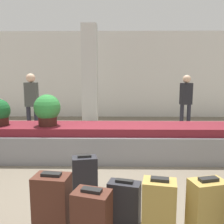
{
  "coord_description": "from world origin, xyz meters",
  "views": [
    {
      "loc": [
        0.08,
        -3.14,
        1.61
      ],
      "look_at": [
        0.0,
        1.57,
        0.9
      ],
      "focal_mm": 40.0,
      "sensor_mm": 36.0,
      "label": 1
    }
  ],
  "objects_px": {
    "suitcase_3": "(85,176)",
    "traveler_0": "(32,99)",
    "suitcase_8": "(206,215)",
    "pillar": "(90,75)",
    "suitcase_4": "(92,218)",
    "potted_plant_1": "(47,110)",
    "suitcase_1": "(124,203)",
    "suitcase_5": "(52,205)",
    "suitcase_6": "(159,211)",
    "traveler_1": "(186,98)"
  },
  "relations": [
    {
      "from": "suitcase_3",
      "to": "traveler_0",
      "type": "xyz_separation_m",
      "value": [
        -1.78,
        3.26,
        0.71
      ]
    },
    {
      "from": "suitcase_8",
      "to": "traveler_0",
      "type": "height_order",
      "value": "traveler_0"
    },
    {
      "from": "pillar",
      "to": "suitcase_4",
      "type": "bearing_deg",
      "value": -84.02
    },
    {
      "from": "traveler_0",
      "to": "potted_plant_1",
      "type": "bearing_deg",
      "value": 120.58
    },
    {
      "from": "suitcase_1",
      "to": "potted_plant_1",
      "type": "xyz_separation_m",
      "value": [
        -1.38,
        2.1,
        0.72
      ]
    },
    {
      "from": "suitcase_3",
      "to": "suitcase_5",
      "type": "height_order",
      "value": "suitcase_5"
    },
    {
      "from": "pillar",
      "to": "suitcase_5",
      "type": "relative_size",
      "value": 4.91
    },
    {
      "from": "pillar",
      "to": "suitcase_1",
      "type": "distance_m",
      "value": 5.95
    },
    {
      "from": "pillar",
      "to": "suitcase_6",
      "type": "relative_size",
      "value": 4.97
    },
    {
      "from": "suitcase_8",
      "to": "traveler_1",
      "type": "relative_size",
      "value": 0.44
    },
    {
      "from": "suitcase_1",
      "to": "suitcase_6",
      "type": "relative_size",
      "value": 0.78
    },
    {
      "from": "suitcase_1",
      "to": "suitcase_4",
      "type": "distance_m",
      "value": 0.46
    },
    {
      "from": "suitcase_4",
      "to": "suitcase_5",
      "type": "bearing_deg",
      "value": 176.39
    },
    {
      "from": "suitcase_5",
      "to": "potted_plant_1",
      "type": "relative_size",
      "value": 1.1
    },
    {
      "from": "suitcase_6",
      "to": "suitcase_4",
      "type": "bearing_deg",
      "value": -163.37
    },
    {
      "from": "pillar",
      "to": "suitcase_4",
      "type": "height_order",
      "value": "pillar"
    },
    {
      "from": "suitcase_4",
      "to": "potted_plant_1",
      "type": "xyz_separation_m",
      "value": [
        -1.07,
        2.44,
        0.69
      ]
    },
    {
      "from": "pillar",
      "to": "suitcase_8",
      "type": "distance_m",
      "value": 6.46
    },
    {
      "from": "suitcase_1",
      "to": "suitcase_5",
      "type": "xyz_separation_m",
      "value": [
        -0.73,
        -0.19,
        0.07
      ]
    },
    {
      "from": "suitcase_4",
      "to": "traveler_1",
      "type": "bearing_deg",
      "value": 81.99
    },
    {
      "from": "suitcase_3",
      "to": "traveler_1",
      "type": "distance_m",
      "value": 4.68
    },
    {
      "from": "traveler_0",
      "to": "suitcase_1",
      "type": "bearing_deg",
      "value": 124.32
    },
    {
      "from": "pillar",
      "to": "suitcase_6",
      "type": "height_order",
      "value": "pillar"
    },
    {
      "from": "suitcase_1",
      "to": "potted_plant_1",
      "type": "relative_size",
      "value": 0.85
    },
    {
      "from": "suitcase_3",
      "to": "traveler_1",
      "type": "relative_size",
      "value": 0.35
    },
    {
      "from": "traveler_1",
      "to": "suitcase_4",
      "type": "bearing_deg",
      "value": -132.22
    },
    {
      "from": "suitcase_1",
      "to": "traveler_1",
      "type": "bearing_deg",
      "value": 82.32
    },
    {
      "from": "suitcase_1",
      "to": "suitcase_8",
      "type": "xyz_separation_m",
      "value": [
        0.74,
        -0.4,
        0.1
      ]
    },
    {
      "from": "suitcase_4",
      "to": "potted_plant_1",
      "type": "height_order",
      "value": "potted_plant_1"
    },
    {
      "from": "suitcase_3",
      "to": "suitcase_5",
      "type": "bearing_deg",
      "value": -116.63
    },
    {
      "from": "suitcase_3",
      "to": "suitcase_6",
      "type": "height_order",
      "value": "suitcase_6"
    },
    {
      "from": "pillar",
      "to": "suitcase_6",
      "type": "xyz_separation_m",
      "value": [
        1.28,
        -5.99,
        -1.29
      ]
    },
    {
      "from": "suitcase_1",
      "to": "traveler_0",
      "type": "bearing_deg",
      "value": 135.21
    },
    {
      "from": "traveler_1",
      "to": "pillar",
      "type": "bearing_deg",
      "value": 140.53
    },
    {
      "from": "suitcase_3",
      "to": "suitcase_4",
      "type": "distance_m",
      "value": 0.99
    },
    {
      "from": "suitcase_3",
      "to": "suitcase_8",
      "type": "bearing_deg",
      "value": -51.23
    },
    {
      "from": "potted_plant_1",
      "to": "suitcase_1",
      "type": "bearing_deg",
      "value": -56.66
    },
    {
      "from": "suitcase_5",
      "to": "suitcase_8",
      "type": "height_order",
      "value": "suitcase_8"
    },
    {
      "from": "suitcase_1",
      "to": "suitcase_4",
      "type": "bearing_deg",
      "value": -118.51
    },
    {
      "from": "suitcase_1",
      "to": "pillar",
      "type": "bearing_deg",
      "value": 114.28
    },
    {
      "from": "suitcase_4",
      "to": "traveler_0",
      "type": "xyz_separation_m",
      "value": [
        -1.97,
        4.23,
        0.71
      ]
    },
    {
      "from": "suitcase_5",
      "to": "traveler_0",
      "type": "xyz_separation_m",
      "value": [
        -1.55,
        4.08,
        0.66
      ]
    },
    {
      "from": "suitcase_1",
      "to": "potted_plant_1",
      "type": "distance_m",
      "value": 2.62
    },
    {
      "from": "traveler_1",
      "to": "suitcase_5",
      "type": "bearing_deg",
      "value": -136.82
    },
    {
      "from": "pillar",
      "to": "potted_plant_1",
      "type": "bearing_deg",
      "value": -96.85
    },
    {
      "from": "suitcase_1",
      "to": "suitcase_4",
      "type": "height_order",
      "value": "suitcase_4"
    },
    {
      "from": "traveler_1",
      "to": "suitcase_6",
      "type": "bearing_deg",
      "value": -125.92
    },
    {
      "from": "suitcase_8",
      "to": "suitcase_3",
      "type": "bearing_deg",
      "value": 125.94
    },
    {
      "from": "pillar",
      "to": "suitcase_3",
      "type": "height_order",
      "value": "pillar"
    },
    {
      "from": "suitcase_8",
      "to": "suitcase_1",
      "type": "bearing_deg",
      "value": 137.31
    }
  ]
}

